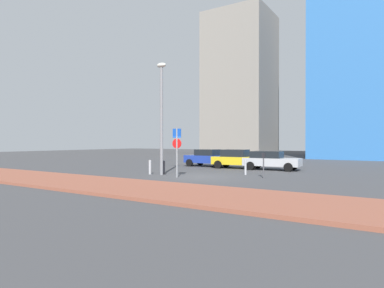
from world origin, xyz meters
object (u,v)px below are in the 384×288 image
(parked_car_yellow, at_px, (237,159))
(parked_car_blue, at_px, (208,158))
(parking_meter, at_px, (264,162))
(traffic_bollard_far, at_px, (164,168))
(parked_car_silver, at_px, (271,160))
(parking_sign_post, at_px, (177,146))
(street_lamp, at_px, (161,109))
(traffic_bollard_mid, at_px, (150,167))
(traffic_bollard_near, at_px, (245,167))

(parked_car_yellow, bearing_deg, parked_car_blue, 170.49)
(parked_car_blue, distance_m, parking_meter, 9.64)
(traffic_bollard_far, bearing_deg, parked_car_silver, 56.43)
(parking_sign_post, relative_size, traffic_bollard_far, 3.26)
(parked_car_blue, distance_m, street_lamp, 8.76)
(traffic_bollard_mid, xyz_separation_m, traffic_bollard_far, (0.89, 0.35, -0.01))
(parked_car_blue, height_order, parking_sign_post, parking_sign_post)
(parking_meter, bearing_deg, traffic_bollard_near, 143.39)
(parked_car_silver, relative_size, parking_sign_post, 1.44)
(street_lamp, bearing_deg, traffic_bollard_near, 32.55)
(parking_sign_post, distance_m, street_lamp, 3.03)
(street_lamp, relative_size, traffic_bollard_near, 7.34)
(traffic_bollard_far, bearing_deg, parked_car_yellow, 74.52)
(parking_meter, bearing_deg, street_lamp, -164.85)
(parking_meter, bearing_deg, parked_car_silver, 104.96)
(parked_car_silver, xyz_separation_m, traffic_bollard_mid, (-5.66, -7.55, -0.29))
(parked_car_yellow, height_order, parking_sign_post, parking_sign_post)
(parked_car_yellow, relative_size, traffic_bollard_mid, 4.40)
(parked_car_silver, xyz_separation_m, street_lamp, (-4.76, -7.48, 3.52))
(traffic_bollard_near, height_order, traffic_bollard_far, traffic_bollard_near)
(parking_sign_post, relative_size, street_lamp, 0.41)
(parking_sign_post, bearing_deg, traffic_bollard_far, 150.49)
(street_lamp, height_order, traffic_bollard_mid, street_lamp)
(parked_car_blue, xyz_separation_m, parked_car_silver, (5.79, -0.48, -0.01))
(parked_car_blue, bearing_deg, traffic_bollard_far, -82.49)
(street_lamp, xyz_separation_m, traffic_bollard_mid, (-0.91, -0.07, -3.80))
(traffic_bollard_near, bearing_deg, parked_car_blue, 138.50)
(traffic_bollard_mid, bearing_deg, parked_car_silver, 53.13)
(parking_meter, xyz_separation_m, street_lamp, (-6.30, -1.71, 3.31))
(parked_car_yellow, distance_m, traffic_bollard_near, 5.23)
(parked_car_blue, height_order, parked_car_yellow, parked_car_yellow)
(parked_car_silver, distance_m, parking_sign_post, 8.80)
(street_lamp, xyz_separation_m, traffic_bollard_near, (4.62, 2.95, -3.78))
(parked_car_silver, xyz_separation_m, parking_meter, (1.54, -5.77, 0.21))
(parked_car_blue, xyz_separation_m, traffic_bollard_mid, (0.13, -8.03, -0.29))
(parked_car_yellow, distance_m, parking_sign_post, 8.23)
(parking_meter, bearing_deg, traffic_bollard_far, -167.29)
(parked_car_blue, height_order, parked_car_silver, parked_car_blue)
(parked_car_blue, distance_m, traffic_bollard_mid, 8.03)
(parked_car_silver, bearing_deg, traffic_bollard_far, -123.57)
(parked_car_blue, xyz_separation_m, traffic_bollard_far, (1.01, -7.68, -0.31))
(parked_car_silver, height_order, parking_meter, parking_meter)
(parked_car_yellow, relative_size, street_lamp, 0.57)
(parked_car_blue, distance_m, parked_car_silver, 5.81)
(parked_car_silver, height_order, parking_sign_post, parking_sign_post)
(parked_car_blue, bearing_deg, parked_car_silver, -4.70)
(parked_car_blue, height_order, traffic_bollard_mid, parked_car_blue)
(parked_car_silver, relative_size, traffic_bollard_far, 4.69)
(parked_car_blue, height_order, parking_meter, parking_meter)
(parked_car_yellow, distance_m, traffic_bollard_mid, 8.06)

